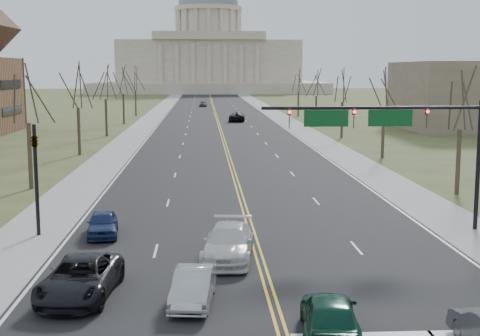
{
  "coord_description": "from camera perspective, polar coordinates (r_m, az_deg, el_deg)",
  "views": [
    {
      "loc": [
        -2.64,
        -22.06,
        8.83
      ],
      "look_at": [
        -0.42,
        17.45,
        3.0
      ],
      "focal_mm": 50.0,
      "sensor_mm": 36.0,
      "label": 1
    }
  ],
  "objects": [
    {
      "name": "edge_line_right",
      "position": [
        132.94,
        2.17,
        4.57
      ],
      "size": [
        0.15,
        380.0,
        0.01
      ],
      "primitive_type": "cube",
      "color": "silver",
      "rests_on": "road"
    },
    {
      "name": "signal_left",
      "position": [
        37.0,
        -17.03,
        0.06
      ],
      "size": [
        0.32,
        0.36,
        6.0
      ],
      "color": "black",
      "rests_on": "ground"
    },
    {
      "name": "car_far_nb",
      "position": [
        115.41,
        -0.27,
        4.39
      ],
      "size": [
        3.07,
        5.88,
        1.58
      ],
      "primitive_type": "imported",
      "rotation": [
        0.0,
        0.0,
        3.06
      ],
      "color": "black",
      "rests_on": "road"
    },
    {
      "name": "tree_l_4",
      "position": [
        130.71,
        -8.94,
        7.45
      ],
      "size": [
        3.96,
        3.96,
        9.0
      ],
      "color": "#3D3024",
      "rests_on": "ground"
    },
    {
      "name": "tree_l_0",
      "position": [
        51.72,
        -17.71,
        5.89
      ],
      "size": [
        3.96,
        3.96,
        9.0
      ],
      "color": "#3D3024",
      "rests_on": "ground"
    },
    {
      "name": "car_sb_inner_lead",
      "position": [
        25.79,
        -4.01,
        -10.06
      ],
      "size": [
        1.84,
        4.19,
        1.34
      ],
      "primitive_type": "imported",
      "rotation": [
        0.0,
        0.0,
        -0.11
      ],
      "color": "#A1A5A9",
      "rests_on": "road"
    },
    {
      "name": "tree_r_3",
      "position": [
        107.63,
        6.54,
        7.11
      ],
      "size": [
        3.74,
        3.74,
        8.5
      ],
      "color": "#3D3024",
      "rests_on": "ground"
    },
    {
      "name": "sidewalk_right",
      "position": [
        133.16,
        3.11,
        4.57
      ],
      "size": [
        4.0,
        380.0,
        0.03
      ],
      "primitive_type": "cube",
      "color": "gray",
      "rests_on": "ground"
    },
    {
      "name": "car_nb_inner_lead",
      "position": [
        22.8,
        7.67,
        -12.32
      ],
      "size": [
        2.37,
        4.81,
        1.58
      ],
      "primitive_type": "imported",
      "rotation": [
        0.0,
        0.0,
        3.03
      ],
      "color": "#0D3B2A",
      "rests_on": "road"
    },
    {
      "name": "tree_r_1",
      "position": [
        68.55,
        12.21,
        6.29
      ],
      "size": [
        3.74,
        3.74,
        8.5
      ],
      "color": "#3D3024",
      "rests_on": "ground"
    },
    {
      "name": "signal_mast",
      "position": [
        37.09,
        12.6,
        3.43
      ],
      "size": [
        12.12,
        0.44,
        7.2
      ],
      "color": "black",
      "rests_on": "ground"
    },
    {
      "name": "tree_r_4",
      "position": [
        127.38,
        5.01,
        7.33
      ],
      "size": [
        3.74,
        3.74,
        8.5
      ],
      "color": "#3D3024",
      "rests_on": "ground"
    },
    {
      "name": "ground",
      "position": [
        23.91,
        3.45,
        -13.31
      ],
      "size": [
        600.0,
        600.0,
        0.0
      ],
      "primitive_type": "plane",
      "color": "#454924",
      "rests_on": "ground"
    },
    {
      "name": "tree_r_2",
      "position": [
        87.98,
        8.75,
        6.8
      ],
      "size": [
        3.74,
        3.74,
        8.5
      ],
      "color": "#3D3024",
      "rests_on": "ground"
    },
    {
      "name": "tree_l_3",
      "position": [
        110.83,
        -9.96,
        7.28
      ],
      "size": [
        3.96,
        3.96,
        9.0
      ],
      "color": "#3D3024",
      "rests_on": "ground"
    },
    {
      "name": "edge_line_left",
      "position": [
        132.55,
        -6.32,
        4.52
      ],
      "size": [
        0.15,
        380.0,
        0.01
      ],
      "primitive_type": "cube",
      "color": "silver",
      "rests_on": "road"
    },
    {
      "name": "stop_bar",
      "position": [
        24.08,
        15.98,
        -13.44
      ],
      "size": [
        9.5,
        0.5,
        0.01
      ],
      "primitive_type": "cube",
      "color": "silver",
      "rests_on": "road"
    },
    {
      "name": "car_sb_outer_lead",
      "position": [
        27.14,
        -13.49,
        -9.11
      ],
      "size": [
        3.04,
        5.73,
        1.53
      ],
      "primitive_type": "imported",
      "rotation": [
        0.0,
        0.0,
        -0.09
      ],
      "color": "black",
      "rests_on": "road"
    },
    {
      "name": "sidewalk_left",
      "position": [
        132.69,
        -7.28,
        4.51
      ],
      "size": [
        4.0,
        380.0,
        0.03
      ],
      "primitive_type": "cube",
      "color": "gray",
      "rests_on": "ground"
    },
    {
      "name": "capitol",
      "position": [
        272.04,
        -2.7,
        9.51
      ],
      "size": [
        90.0,
        60.0,
        50.0
      ],
      "color": "beige",
      "rests_on": "ground"
    },
    {
      "name": "car_far_sb",
      "position": [
        161.95,
        -3.18,
        5.49
      ],
      "size": [
        1.99,
        4.17,
        1.38
      ],
      "primitive_type": "imported",
      "rotation": [
        0.0,
        0.0,
        -0.09
      ],
      "color": "#52545A",
      "rests_on": "road"
    },
    {
      "name": "tree_l_1",
      "position": [
        71.26,
        -13.7,
        6.62
      ],
      "size": [
        3.96,
        3.96,
        9.0
      ],
      "color": "#3D3024",
      "rests_on": "ground"
    },
    {
      "name": "cross_road",
      "position": [
        29.54,
        2.09,
        -9.01
      ],
      "size": [
        120.0,
        14.0,
        0.01
      ],
      "primitive_type": "cube",
      "color": "black",
      "rests_on": "ground"
    },
    {
      "name": "center_line",
      "position": [
        132.38,
        -2.07,
        4.56
      ],
      "size": [
        0.42,
        380.0,
        0.01
      ],
      "primitive_type": "cube",
      "color": "gold",
      "rests_on": "road"
    },
    {
      "name": "car_sb_outer_second",
      "position": [
        36.64,
        -11.64,
        -4.65
      ],
      "size": [
        1.96,
        4.05,
        1.33
      ],
      "primitive_type": "imported",
      "rotation": [
        0.0,
        0.0,
        0.1
      ],
      "color": "navy",
      "rests_on": "road"
    },
    {
      "name": "road",
      "position": [
        132.38,
        -2.07,
        4.56
      ],
      "size": [
        20.0,
        380.0,
        0.01
      ],
      "primitive_type": "cube",
      "color": "black",
      "rests_on": "ground"
    },
    {
      "name": "tree_l_2",
      "position": [
        91.0,
        -11.43,
        7.03
      ],
      "size": [
        3.96,
        3.96,
        9.0
      ],
      "color": "#3D3024",
      "rests_on": "ground"
    },
    {
      "name": "car_sb_inner_second",
      "position": [
        31.41,
        -1.0,
        -6.41
      ],
      "size": [
        2.91,
        5.76,
        1.6
      ],
      "primitive_type": "imported",
      "rotation": [
        0.0,
        0.0,
        -0.12
      ],
      "color": "silver",
      "rests_on": "road"
    },
    {
      "name": "tree_r_0",
      "position": [
        49.56,
        18.34,
        5.32
      ],
      "size": [
        3.74,
        3.74,
        8.5
      ],
      "color": "#3D3024",
      "rests_on": "ground"
    }
  ]
}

